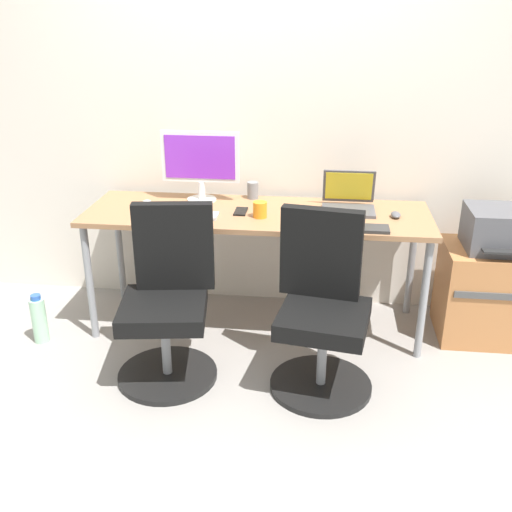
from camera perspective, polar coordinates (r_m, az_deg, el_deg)
The scene contains 18 objects.
ground_plane at distance 3.82m, azimuth 0.09°, elevation -6.51°, with size 5.28×5.28×0.00m, color gray.
back_wall at distance 3.77m, azimuth 0.83°, elevation 14.11°, with size 4.40×0.04×2.60m, color silver.
desk at distance 3.53m, azimuth 0.10°, elevation 3.34°, with size 2.04×0.64×0.76m.
office_chair_left at distance 3.19m, azimuth -8.46°, elevation -4.49°, with size 0.54×0.54×0.94m.
office_chair_right at distance 3.09m, azimuth 6.38°, elevation -5.33°, with size 0.54×0.54×0.94m.
side_cabinet at distance 3.84m, azimuth 21.52°, elevation -3.28°, with size 0.57×0.45×0.57m.
printer at distance 3.69m, azimuth 22.42°, elevation 2.40°, with size 0.38×0.40×0.24m.
water_bottle_on_floor at distance 3.79m, azimuth -20.14°, elevation -5.76°, with size 0.09×0.09×0.31m.
desktop_monitor at distance 3.67m, azimuth -5.37°, elevation 9.08°, with size 0.48×0.18×0.43m.
open_laptop at distance 3.58m, azimuth 8.89°, elevation 5.30°, with size 0.31×0.27×0.22m.
keyboard_by_monitor at distance 3.45m, azimuth -6.52°, elevation 3.93°, with size 0.34×0.12×0.02m, color #B7B7B7.
keyboard_by_laptop at distance 3.27m, azimuth 9.75°, elevation 2.66°, with size 0.34×0.12×0.02m, color #2D2D2D.
mouse_by_monitor at distance 3.68m, azimuth -10.52°, elevation 5.04°, with size 0.06×0.10×0.03m, color silver.
mouse_by_laptop at distance 3.50m, azimuth 13.30°, elevation 3.89°, with size 0.06×0.10×0.03m, color #515156.
coffee_mug at distance 3.40m, azimuth 0.39°, elevation 4.49°, with size 0.08×0.08×0.09m, color orange.
pen_cup at distance 3.75m, azimuth -0.31°, elevation 6.35°, with size 0.07×0.07×0.10m, color slate.
phone_near_laptop at distance 3.33m, azimuth 5.25°, elevation 3.21°, with size 0.07×0.14×0.01m, color black.
phone_near_monitor at distance 3.50m, azimuth -1.47°, elevation 4.31°, with size 0.07×0.14×0.01m, color black.
Camera 1 is at (0.38, -3.31, 1.87)m, focal length 41.56 mm.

